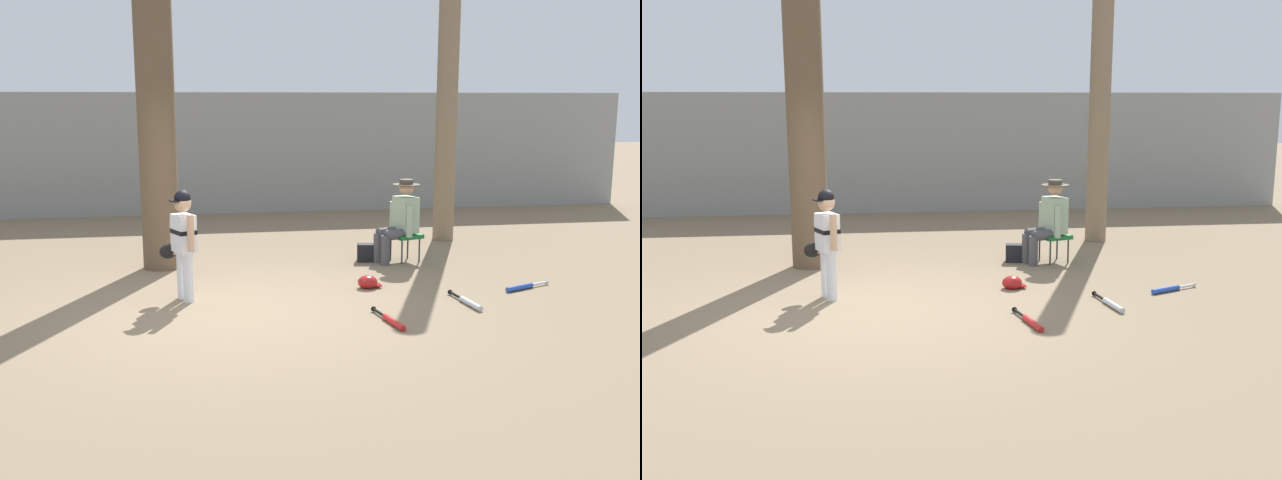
{
  "view_description": "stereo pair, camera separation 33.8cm",
  "coord_description": "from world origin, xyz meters",
  "views": [
    {
      "loc": [
        -0.35,
        -7.83,
        2.32
      ],
      "look_at": [
        1.05,
        0.19,
        0.75
      ],
      "focal_mm": 40.86,
      "sensor_mm": 36.0,
      "label": 1
    },
    {
      "loc": [
        -0.01,
        -7.88,
        2.32
      ],
      "look_at": [
        1.05,
        0.19,
        0.75
      ],
      "focal_mm": 40.86,
      "sensor_mm": 36.0,
      "label": 2
    }
  ],
  "objects": [
    {
      "name": "tree_near_player",
      "position": [
        -0.83,
        2.39,
        2.64
      ],
      "size": [
        0.82,
        0.82,
        6.13
      ],
      "color": "brown",
      "rests_on": "ground"
    },
    {
      "name": "seated_spectator",
      "position": [
        2.56,
        2.18,
        0.64
      ],
      "size": [
        0.68,
        0.53,
        1.2
      ],
      "color": "#47474C",
      "rests_on": "ground"
    },
    {
      "name": "bat_red_barrel",
      "position": [
        1.65,
        -0.71,
        0.03
      ],
      "size": [
        0.19,
        0.76,
        0.07
      ],
      "color": "red",
      "rests_on": "ground"
    },
    {
      "name": "tree_behind_spectator",
      "position": [
        3.77,
        3.73,
        2.29
      ],
      "size": [
        0.53,
        0.53,
        5.12
      ],
      "color": "#7F6B51",
      "rests_on": "ground"
    },
    {
      "name": "young_ballplayer",
      "position": [
        -0.5,
        0.62,
        0.74
      ],
      "size": [
        0.47,
        0.55,
        1.31
      ],
      "color": "white",
      "rests_on": "ground"
    },
    {
      "name": "ground_plane",
      "position": [
        0.0,
        0.0,
        0.0
      ],
      "size": [
        60.0,
        60.0,
        0.0
      ],
      "primitive_type": "plane",
      "color": "#7F6B51"
    },
    {
      "name": "folding_stool",
      "position": [
        2.66,
        2.21,
        0.36
      ],
      "size": [
        0.5,
        0.5,
        0.41
      ],
      "color": "#196B2D",
      "rests_on": "ground"
    },
    {
      "name": "batting_helmet_red",
      "position": [
        1.76,
        0.78,
        0.07
      ],
      "size": [
        0.3,
        0.23,
        0.17
      ],
      "color": "#A81919",
      "rests_on": "ground"
    },
    {
      "name": "handbag_beside_stool",
      "position": [
        2.13,
        2.28,
        0.13
      ],
      "size": [
        0.37,
        0.24,
        0.26
      ],
      "primitive_type": "cube",
      "rotation": [
        0.0,
        0.0,
        -0.18
      ],
      "color": "black",
      "rests_on": "ground"
    },
    {
      "name": "bat_aluminum_silver",
      "position": [
        2.72,
        -0.17,
        0.03
      ],
      "size": [
        0.15,
        0.77,
        0.07
      ],
      "color": "#B7BCC6",
      "rests_on": "ground"
    },
    {
      "name": "bat_blue_youth",
      "position": [
        3.64,
        0.38,
        0.03
      ],
      "size": [
        0.69,
        0.35,
        0.07
      ],
      "color": "#2347AD",
      "rests_on": "ground"
    },
    {
      "name": "concrete_back_wall",
      "position": [
        0.0,
        7.42,
        1.24
      ],
      "size": [
        18.0,
        0.36,
        2.47
      ],
      "primitive_type": "cube",
      "color": "gray",
      "rests_on": "ground"
    }
  ]
}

